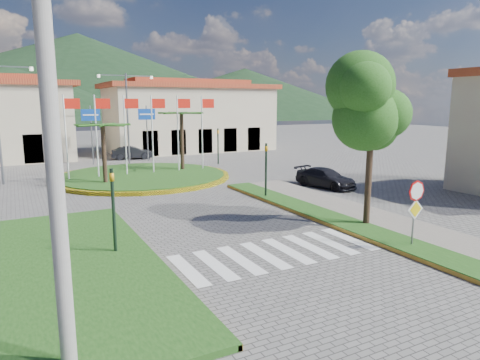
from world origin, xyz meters
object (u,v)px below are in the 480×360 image
roundabout_island (143,176)px  utility_pole (53,155)px  stop_sign (415,203)px  deciduous_tree (372,110)px  car_dark_a (19,156)px  car_dark_b (132,153)px  car_side_right (326,178)px

roundabout_island → utility_pole: bearing=-108.8°
stop_sign → utility_pole: (-12.40, -1.96, 2.71)m
deciduous_tree → car_dark_a: (-13.37, 30.66, -4.60)m
car_dark_a → car_dark_b: bearing=-93.3°
utility_pole → car_dark_b: 34.63m
stop_sign → car_dark_b: stop_sign is taller
stop_sign → car_dark_b: bearing=95.3°
deciduous_tree → utility_pole: utility_pole is taller
car_dark_a → stop_sign: bearing=-147.9°
car_dark_b → utility_pole: bearing=174.6°
deciduous_tree → utility_pole: bearing=-159.0°
roundabout_island → deciduous_tree: 18.55m
deciduous_tree → car_dark_b: bearing=97.1°
stop_sign → car_dark_a: 36.06m
car_side_right → stop_sign: bearing=-126.7°
deciduous_tree → car_side_right: bearing=62.4°
stop_sign → deciduous_tree: bearing=78.8°
utility_pole → car_dark_a: utility_pole is taller
deciduous_tree → stop_sign: bearing=-101.2°
roundabout_island → car_dark_b: size_ratio=3.24×
deciduous_tree → car_dark_b: size_ratio=1.73×
roundabout_island → deciduous_tree: size_ratio=1.87×
car_dark_b → car_side_right: 21.47m
roundabout_island → deciduous_tree: bearing=-72.1°
car_dark_b → car_side_right: bearing=-148.3°
utility_pole → car_dark_a: size_ratio=2.66×
deciduous_tree → utility_pole: 13.94m
deciduous_tree → car_dark_a: 33.76m
car_dark_a → car_dark_b: size_ratio=0.86×
car_dark_a → car_side_right: 28.65m
utility_pole → car_side_right: size_ratio=2.11×
stop_sign → utility_pole: bearing=-171.0°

